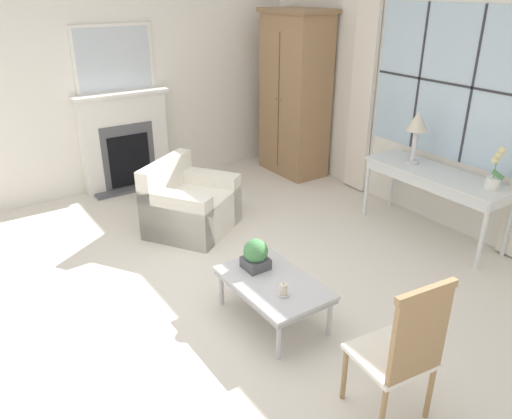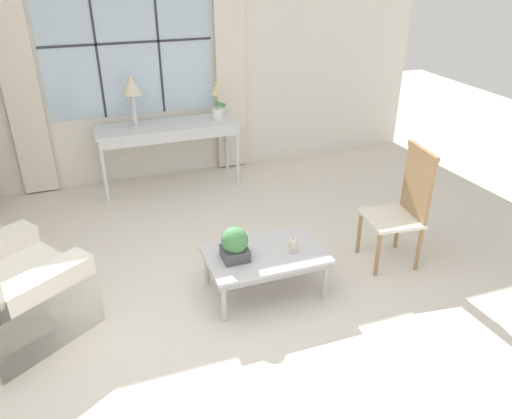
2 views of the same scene
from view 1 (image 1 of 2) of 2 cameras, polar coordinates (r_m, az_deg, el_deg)
name	(u,v)px [view 1 (image 1 of 2)]	position (r m, az deg, el deg)	size (l,w,h in m)	color
ground_plane	(204,297)	(4.54, -5.97, -9.94)	(14.00, 14.00, 0.00)	silver
wall_back_windowed	(444,100)	(5.90, 20.67, 11.62)	(7.20, 0.14, 2.80)	silver
wall_left	(128,81)	(6.87, -14.44, 14.09)	(0.06, 7.20, 2.80)	silver
fireplace	(124,135)	(6.85, -14.82, 8.22)	(0.34, 1.23, 2.11)	#515156
armoire	(295,94)	(7.17, 4.46, 12.99)	(1.03, 0.62, 2.25)	#93704C
console_table	(436,179)	(5.66, 19.86, 3.31)	(1.60, 0.53, 0.73)	silver
table_lamp	(417,124)	(5.72, 17.96, 9.24)	(0.24, 0.24, 0.58)	silver
potted_orchid	(494,173)	(5.31, 25.60, 3.74)	(0.17, 0.13, 0.44)	white
armchair_upholstered	(190,207)	(5.62, -7.54, 0.33)	(1.17, 1.19, 0.78)	silver
side_chair_wooden	(405,347)	(3.22, 16.63, -14.87)	(0.49, 0.49, 1.05)	white
coffee_table	(273,285)	(4.08, 1.99, -8.66)	(0.93, 0.60, 0.37)	#BCBCC1
potted_plant_small	(256,254)	(4.16, -0.04, -5.17)	(0.21, 0.21, 0.27)	#4C4C51
pillar_candle	(283,290)	(3.86, 3.15, -9.22)	(0.09, 0.09, 0.12)	silver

